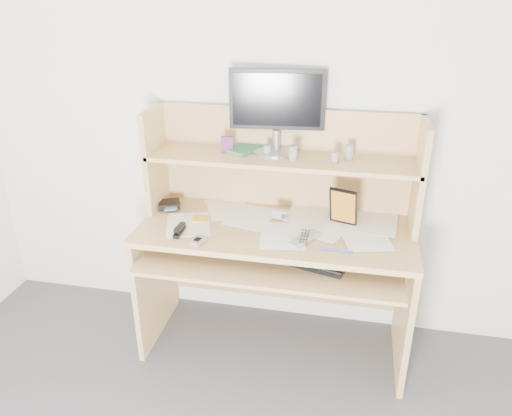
% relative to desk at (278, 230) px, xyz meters
% --- Properties ---
extents(back_wall, '(3.60, 0.04, 2.50)m').
position_rel_desk_xyz_m(back_wall, '(0.00, 0.24, 0.56)').
color(back_wall, white).
rests_on(back_wall, floor).
extents(desk, '(1.40, 0.70, 1.30)m').
position_rel_desk_xyz_m(desk, '(0.00, 0.00, 0.00)').
color(desk, tan).
rests_on(desk, floor).
extents(paper_clutter, '(1.32, 0.54, 0.01)m').
position_rel_desk_xyz_m(paper_clutter, '(0.00, -0.08, 0.06)').
color(paper_clutter, white).
rests_on(paper_clutter, desk).
extents(keyboard, '(0.44, 0.26, 0.03)m').
position_rel_desk_xyz_m(keyboard, '(0.17, -0.22, -0.03)').
color(keyboard, black).
rests_on(keyboard, desk).
extents(tv_remote, '(0.14, 0.20, 0.02)m').
position_rel_desk_xyz_m(tv_remote, '(0.16, -0.20, 0.07)').
color(tv_remote, gray).
rests_on(tv_remote, paper_clutter).
extents(flip_phone, '(0.07, 0.10, 0.02)m').
position_rel_desk_xyz_m(flip_phone, '(-0.34, -0.31, 0.07)').
color(flip_phone, '#ABABAD').
rests_on(flip_phone, paper_clutter).
extents(stapler, '(0.03, 0.12, 0.04)m').
position_rel_desk_xyz_m(stapler, '(-0.46, -0.24, 0.08)').
color(stapler, black).
rests_on(stapler, paper_clutter).
extents(wallet, '(0.15, 0.14, 0.03)m').
position_rel_desk_xyz_m(wallet, '(-0.62, 0.05, 0.08)').
color(wallet, black).
rests_on(wallet, paper_clutter).
extents(sticky_note_pad, '(0.09, 0.09, 0.01)m').
position_rel_desk_xyz_m(sticky_note_pad, '(-0.41, -0.07, 0.06)').
color(sticky_note_pad, yellow).
rests_on(sticky_note_pad, desk).
extents(digital_camera, '(0.08, 0.04, 0.05)m').
position_rel_desk_xyz_m(digital_camera, '(0.01, 0.02, 0.09)').
color(digital_camera, '#B0B0B2').
rests_on(digital_camera, paper_clutter).
extents(game_case, '(0.14, 0.06, 0.20)m').
position_rel_desk_xyz_m(game_case, '(0.33, 0.02, 0.16)').
color(game_case, black).
rests_on(game_case, paper_clutter).
extents(blue_pen, '(0.16, 0.02, 0.01)m').
position_rel_desk_xyz_m(blue_pen, '(0.32, -0.27, 0.07)').
color(blue_pen, blue).
rests_on(blue_pen, paper_clutter).
extents(card_box, '(0.07, 0.03, 0.09)m').
position_rel_desk_xyz_m(card_box, '(-0.29, 0.08, 0.43)').
color(card_box, maroon).
rests_on(card_box, desk).
extents(shelf_book, '(0.20, 0.23, 0.02)m').
position_rel_desk_xyz_m(shelf_book, '(-0.21, 0.14, 0.40)').
color(shelf_book, '#307850').
rests_on(shelf_book, desk).
extents(chip_stack_a, '(0.05, 0.05, 0.05)m').
position_rel_desk_xyz_m(chip_stack_a, '(-0.08, 0.08, 0.41)').
color(chip_stack_a, black).
rests_on(chip_stack_a, desk).
extents(chip_stack_b, '(0.06, 0.06, 0.07)m').
position_rel_desk_xyz_m(chip_stack_b, '(0.06, 0.04, 0.42)').
color(chip_stack_b, silver).
rests_on(chip_stack_b, desk).
extents(chip_stack_c, '(0.05, 0.05, 0.05)m').
position_rel_desk_xyz_m(chip_stack_c, '(0.27, 0.05, 0.41)').
color(chip_stack_c, black).
rests_on(chip_stack_c, desk).
extents(chip_stack_d, '(0.06, 0.06, 0.07)m').
position_rel_desk_xyz_m(chip_stack_d, '(0.34, 0.10, 0.42)').
color(chip_stack_d, white).
rests_on(chip_stack_d, desk).
extents(monitor, '(0.49, 0.24, 0.42)m').
position_rel_desk_xyz_m(monitor, '(-0.04, 0.16, 0.61)').
color(monitor, '#A3A3A8').
rests_on(monitor, desk).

